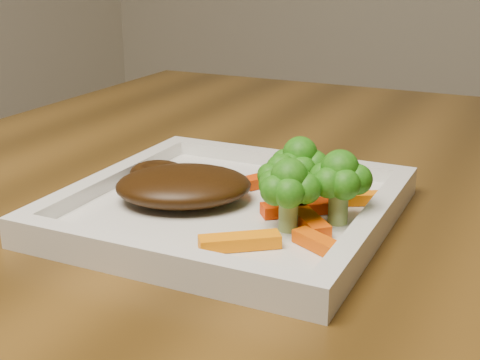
% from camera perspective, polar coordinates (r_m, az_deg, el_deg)
% --- Properties ---
extents(plate, '(0.27, 0.27, 0.01)m').
position_cam_1_polar(plate, '(0.59, -0.88, -2.72)').
color(plate, silver).
rests_on(plate, dining_table).
extents(steak, '(0.15, 0.14, 0.03)m').
position_cam_1_polar(steak, '(0.59, -4.83, -0.48)').
color(steak, '#331C07').
rests_on(steak, plate).
extents(broccoli_0, '(0.06, 0.06, 0.07)m').
position_cam_1_polar(broccoli_0, '(0.58, 5.12, 1.26)').
color(broccoli_0, '#326410').
rests_on(broccoli_0, plate).
extents(broccoli_1, '(0.08, 0.08, 0.06)m').
position_cam_1_polar(broccoli_1, '(0.54, 8.46, -0.48)').
color(broccoli_1, '#2C6410').
rests_on(broccoli_1, plate).
extents(broccoli_2, '(0.06, 0.06, 0.06)m').
position_cam_1_polar(broccoli_2, '(0.53, 4.19, -1.30)').
color(broccoli_2, '#246410').
rests_on(broccoli_2, plate).
extents(broccoli_3, '(0.06, 0.06, 0.06)m').
position_cam_1_polar(broccoli_3, '(0.56, 3.51, 0.18)').
color(broccoli_3, '#1D6510').
rests_on(broccoli_3, plate).
extents(carrot_0, '(0.06, 0.05, 0.01)m').
position_cam_1_polar(carrot_0, '(0.50, -0.03, -5.27)').
color(carrot_0, orange).
rests_on(carrot_0, plate).
extents(carrot_1, '(0.05, 0.04, 0.01)m').
position_cam_1_polar(carrot_1, '(0.50, 6.92, -5.47)').
color(carrot_1, '#E05003').
rests_on(carrot_1, plate).
extents(carrot_3, '(0.05, 0.04, 0.01)m').
position_cam_1_polar(carrot_3, '(0.60, 10.50, -1.54)').
color(carrot_3, orange).
rests_on(carrot_3, plate).
extents(carrot_4, '(0.04, 0.06, 0.01)m').
position_cam_1_polar(carrot_4, '(0.64, 2.65, 0.16)').
color(carrot_4, '#D23603').
rests_on(carrot_4, plate).
extents(carrot_5, '(0.05, 0.06, 0.01)m').
position_cam_1_polar(carrot_5, '(0.54, 5.75, -3.39)').
color(carrot_5, '#DF4503').
rests_on(carrot_5, plate).
extents(carrot_6, '(0.06, 0.05, 0.01)m').
position_cam_1_polar(carrot_6, '(0.57, 5.00, -2.39)').
color(carrot_6, '#F33603').
rests_on(carrot_6, plate).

